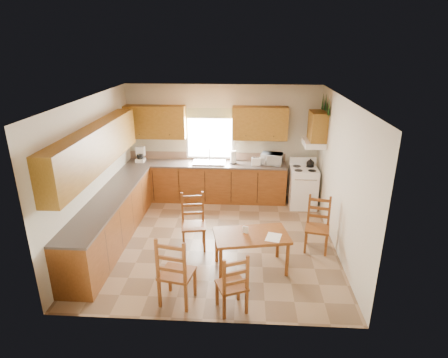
# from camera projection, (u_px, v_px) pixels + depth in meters

# --- Properties ---
(floor) EXTENTS (4.50, 4.50, 0.00)m
(floor) POSITION_uv_depth(u_px,v_px,m) (215.00, 240.00, 7.25)
(floor) COLOR #876A4D
(floor) RESTS_ON ground
(ceiling) EXTENTS (4.50, 4.50, 0.00)m
(ceiling) POSITION_uv_depth(u_px,v_px,m) (214.00, 99.00, 6.31)
(ceiling) COLOR brown
(ceiling) RESTS_ON floor
(wall_left) EXTENTS (4.50, 4.50, 0.00)m
(wall_left) POSITION_uv_depth(u_px,v_px,m) (93.00, 172.00, 6.90)
(wall_left) COLOR beige
(wall_left) RESTS_ON floor
(wall_right) EXTENTS (4.50, 4.50, 0.00)m
(wall_right) POSITION_uv_depth(u_px,v_px,m) (341.00, 177.00, 6.65)
(wall_right) COLOR beige
(wall_right) RESTS_ON floor
(wall_back) EXTENTS (4.50, 4.50, 0.00)m
(wall_back) POSITION_uv_depth(u_px,v_px,m) (223.00, 142.00, 8.88)
(wall_back) COLOR beige
(wall_back) RESTS_ON floor
(wall_front) EXTENTS (4.50, 4.50, 0.00)m
(wall_front) POSITION_uv_depth(u_px,v_px,m) (200.00, 235.00, 4.68)
(wall_front) COLOR beige
(wall_front) RESTS_ON floor
(lower_cab_back) EXTENTS (3.75, 0.60, 0.88)m
(lower_cab_back) POSITION_uv_depth(u_px,v_px,m) (206.00, 182.00, 8.94)
(lower_cab_back) COLOR brown
(lower_cab_back) RESTS_ON floor
(lower_cab_left) EXTENTS (0.60, 3.60, 0.88)m
(lower_cab_left) POSITION_uv_depth(u_px,v_px,m) (112.00, 220.00, 7.07)
(lower_cab_left) COLOR brown
(lower_cab_left) RESTS_ON floor
(counter_back) EXTENTS (3.75, 0.63, 0.04)m
(counter_back) POSITION_uv_depth(u_px,v_px,m) (206.00, 164.00, 8.78)
(counter_back) COLOR #4F4541
(counter_back) RESTS_ON lower_cab_back
(counter_left) EXTENTS (0.63, 3.60, 0.04)m
(counter_left) POSITION_uv_depth(u_px,v_px,m) (109.00, 198.00, 6.91)
(counter_left) COLOR #4F4541
(counter_left) RESTS_ON lower_cab_left
(backsplash) EXTENTS (3.75, 0.01, 0.18)m
(backsplash) POSITION_uv_depth(u_px,v_px,m) (207.00, 156.00, 9.01)
(backsplash) COLOR #8B6C57
(backsplash) RESTS_ON counter_back
(upper_cab_back_left) EXTENTS (1.41, 0.33, 0.75)m
(upper_cab_back_left) POSITION_uv_depth(u_px,v_px,m) (155.00, 122.00, 8.64)
(upper_cab_back_left) COLOR brown
(upper_cab_back_left) RESTS_ON wall_back
(upper_cab_back_right) EXTENTS (1.25, 0.33, 0.75)m
(upper_cab_back_right) POSITION_uv_depth(u_px,v_px,m) (260.00, 123.00, 8.50)
(upper_cab_back_right) COLOR brown
(upper_cab_back_right) RESTS_ON wall_back
(upper_cab_left) EXTENTS (0.33, 3.60, 0.75)m
(upper_cab_left) POSITION_uv_depth(u_px,v_px,m) (96.00, 148.00, 6.58)
(upper_cab_left) COLOR brown
(upper_cab_left) RESTS_ON wall_left
(upper_cab_stove) EXTENTS (0.33, 0.62, 0.62)m
(upper_cab_stove) POSITION_uv_depth(u_px,v_px,m) (318.00, 126.00, 8.01)
(upper_cab_stove) COLOR brown
(upper_cab_stove) RESTS_ON wall_right
(range_hood) EXTENTS (0.44, 0.62, 0.12)m
(range_hood) POSITION_uv_depth(u_px,v_px,m) (314.00, 143.00, 8.15)
(range_hood) COLOR white
(range_hood) RESTS_ON wall_right
(window_frame) EXTENTS (1.13, 0.02, 1.18)m
(window_frame) POSITION_uv_depth(u_px,v_px,m) (210.00, 134.00, 8.80)
(window_frame) COLOR white
(window_frame) RESTS_ON wall_back
(window_pane) EXTENTS (1.05, 0.01, 1.10)m
(window_pane) POSITION_uv_depth(u_px,v_px,m) (210.00, 134.00, 8.80)
(window_pane) COLOR white
(window_pane) RESTS_ON wall_back
(window_valance) EXTENTS (1.19, 0.01, 0.24)m
(window_valance) POSITION_uv_depth(u_px,v_px,m) (209.00, 113.00, 8.60)
(window_valance) COLOR #597242
(window_valance) RESTS_ON wall_back
(sink_basin) EXTENTS (0.75, 0.45, 0.04)m
(sink_basin) POSITION_uv_depth(u_px,v_px,m) (209.00, 162.00, 8.76)
(sink_basin) COLOR silver
(sink_basin) RESTS_ON counter_back
(pine_decal_a) EXTENTS (0.22, 0.22, 0.36)m
(pine_decal_a) POSITION_uv_depth(u_px,v_px,m) (329.00, 106.00, 7.54)
(pine_decal_a) COLOR black
(pine_decal_a) RESTS_ON wall_right
(pine_decal_b) EXTENTS (0.22, 0.22, 0.36)m
(pine_decal_b) POSITION_uv_depth(u_px,v_px,m) (326.00, 102.00, 7.82)
(pine_decal_b) COLOR black
(pine_decal_b) RESTS_ON wall_right
(pine_decal_c) EXTENTS (0.22, 0.22, 0.36)m
(pine_decal_c) POSITION_uv_depth(u_px,v_px,m) (323.00, 101.00, 8.14)
(pine_decal_c) COLOR black
(pine_decal_c) RESTS_ON wall_right
(stove) EXTENTS (0.61, 0.63, 0.90)m
(stove) POSITION_uv_depth(u_px,v_px,m) (303.00, 188.00, 8.58)
(stove) COLOR white
(stove) RESTS_ON floor
(coffeemaker) EXTENTS (0.27, 0.29, 0.35)m
(coffeemaker) POSITION_uv_depth(u_px,v_px,m) (140.00, 155.00, 8.82)
(coffeemaker) COLOR white
(coffeemaker) RESTS_ON counter_back
(paper_towel) EXTENTS (0.14, 0.14, 0.31)m
(paper_towel) POSITION_uv_depth(u_px,v_px,m) (233.00, 157.00, 8.70)
(paper_towel) COLOR white
(paper_towel) RESTS_ON counter_back
(toaster) EXTENTS (0.21, 0.14, 0.17)m
(toaster) POSITION_uv_depth(u_px,v_px,m) (256.00, 161.00, 8.63)
(toaster) COLOR white
(toaster) RESTS_ON counter_back
(microwave) EXTENTS (0.50, 0.41, 0.27)m
(microwave) POSITION_uv_depth(u_px,v_px,m) (272.00, 159.00, 8.64)
(microwave) COLOR white
(microwave) RESTS_ON counter_back
(dining_table) EXTENTS (1.32, 0.91, 0.65)m
(dining_table) POSITION_uv_depth(u_px,v_px,m) (251.00, 251.00, 6.24)
(dining_table) COLOR brown
(dining_table) RESTS_ON floor
(chair_near_left) EXTENTS (0.54, 0.53, 1.11)m
(chair_near_left) POSITION_uv_depth(u_px,v_px,m) (177.00, 269.00, 5.37)
(chair_near_left) COLOR brown
(chair_near_left) RESTS_ON floor
(chair_near_right) EXTENTS (0.51, 0.50, 0.93)m
(chair_near_right) POSITION_uv_depth(u_px,v_px,m) (232.00, 281.00, 5.23)
(chair_near_right) COLOR brown
(chair_near_right) RESTS_ON floor
(chair_far_left) EXTENTS (0.50, 0.48, 1.03)m
(chair_far_left) POSITION_uv_depth(u_px,v_px,m) (193.00, 222.00, 6.81)
(chair_far_left) COLOR brown
(chair_far_left) RESTS_ON floor
(chair_far_right) EXTENTS (0.50, 0.48, 1.00)m
(chair_far_right) POSITION_uv_depth(u_px,v_px,m) (318.00, 225.00, 6.74)
(chair_far_right) COLOR brown
(chair_far_right) RESTS_ON floor
(table_paper) EXTENTS (0.30, 0.35, 0.00)m
(table_paper) POSITION_uv_depth(u_px,v_px,m) (274.00, 237.00, 6.03)
(table_paper) COLOR white
(table_paper) RESTS_ON dining_table
(table_card) EXTENTS (0.09, 0.05, 0.12)m
(table_card) POSITION_uv_depth(u_px,v_px,m) (245.00, 230.00, 6.15)
(table_card) COLOR white
(table_card) RESTS_ON dining_table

